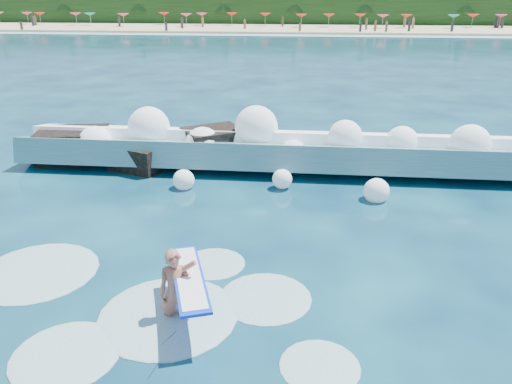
% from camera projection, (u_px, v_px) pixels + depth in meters
% --- Properties ---
extents(ground, '(200.00, 200.00, 0.00)m').
position_uv_depth(ground, '(189.00, 263.00, 12.65)').
color(ground, '#071F3D').
rests_on(ground, ground).
extents(beach, '(140.00, 20.00, 0.40)m').
position_uv_depth(beach, '(294.00, 29.00, 84.40)').
color(beach, tan).
rests_on(beach, ground).
extents(wet_band, '(140.00, 5.00, 0.08)m').
position_uv_depth(wet_band, '(291.00, 35.00, 74.33)').
color(wet_band, silver).
rests_on(wet_band, ground).
extents(treeline, '(140.00, 4.00, 5.00)m').
position_uv_depth(treeline, '(296.00, 12.00, 92.74)').
color(treeline, black).
rests_on(treeline, ground).
extents(breaking_wave, '(19.41, 2.96, 1.67)m').
position_uv_depth(breaking_wave, '(273.00, 152.00, 19.30)').
color(breaking_wave, teal).
rests_on(breaking_wave, ground).
extents(rock_cluster, '(8.62, 3.64, 1.55)m').
position_uv_depth(rock_cluster, '(136.00, 150.00, 19.91)').
color(rock_cluster, black).
rests_on(rock_cluster, ground).
extents(surfer_with_board, '(1.43, 3.04, 1.92)m').
position_uv_depth(surfer_with_board, '(179.00, 289.00, 10.29)').
color(surfer_with_board, '#A75F4E').
rests_on(surfer_with_board, ground).
extents(wave_spray, '(15.54, 4.72, 2.40)m').
position_uv_depth(wave_spray, '(264.00, 139.00, 19.06)').
color(wave_spray, white).
rests_on(wave_spray, ground).
extents(surf_foam, '(9.11, 5.51, 0.15)m').
position_uv_depth(surf_foam, '(131.00, 300.00, 11.14)').
color(surf_foam, silver).
rests_on(surf_foam, ground).
extents(beach_umbrellas, '(112.00, 6.60, 0.50)m').
position_uv_depth(beach_umbrellas, '(295.00, 15.00, 85.76)').
color(beach_umbrellas, '#C83B54').
rests_on(beach_umbrellas, ground).
extents(beachgoers, '(98.90, 12.25, 1.92)m').
position_uv_depth(beachgoers, '(271.00, 25.00, 80.12)').
color(beachgoers, '#3F332D').
rests_on(beachgoers, ground).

